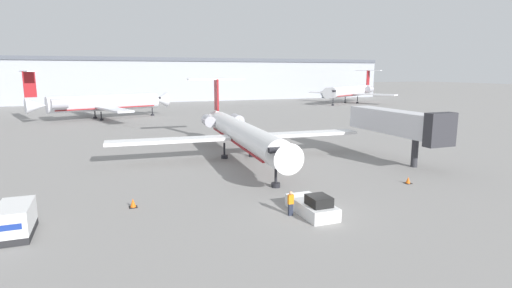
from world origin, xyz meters
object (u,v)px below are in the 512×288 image
object	(u,v)px
traffic_cone_left	(133,203)
luggage_cart	(15,220)
worker_near_tug	(291,203)
traffic_cone_right	(408,180)
airplane_parked_far_left	(101,103)
jet_bridge	(398,123)
pushback_tug	(312,206)
airplane_main	(240,132)
airplane_parked_far_right	(351,91)

from	to	relation	value
traffic_cone_left	luggage_cart	bearing A→B (deg)	-158.35
worker_near_tug	traffic_cone_right	world-z (taller)	worker_near_tug
traffic_cone_right	airplane_parked_far_left	bearing A→B (deg)	112.29
worker_near_tug	traffic_cone_right	distance (m)	14.25
luggage_cart	jet_bridge	world-z (taller)	jet_bridge
pushback_tug	traffic_cone_left	xyz separation A→B (m)	(-12.05, 6.10, -0.25)
airplane_main	jet_bridge	bearing A→B (deg)	-25.02
airplane_main	luggage_cart	distance (m)	26.09
traffic_cone_left	airplane_parked_far_left	world-z (taller)	airplane_parked_far_left
airplane_parked_far_right	airplane_parked_far_left	bearing A→B (deg)	-166.41
traffic_cone_right	airplane_main	bearing A→B (deg)	125.55
traffic_cone_right	pushback_tug	bearing A→B (deg)	-162.38
pushback_tug	traffic_cone_right	world-z (taller)	pushback_tug
pushback_tug	traffic_cone_right	bearing A→B (deg)	17.62
pushback_tug	luggage_cart	xyz separation A→B (m)	(-19.30, 3.22, 0.42)
airplane_main	traffic_cone_right	xyz separation A→B (m)	(11.10, -15.53, -2.92)
traffic_cone_right	jet_bridge	distance (m)	10.35
luggage_cart	airplane_parked_far_right	xyz separation A→B (m)	(80.87, 83.00, 2.87)
traffic_cone_left	jet_bridge	world-z (taller)	jet_bridge
pushback_tug	worker_near_tug	xyz separation A→B (m)	(-1.62, 0.25, 0.37)
airplane_parked_far_left	airplane_parked_far_right	world-z (taller)	airplane_parked_far_right
worker_near_tug	airplane_parked_far_left	distance (m)	68.87
airplane_parked_far_right	luggage_cart	bearing A→B (deg)	-134.26
worker_near_tug	airplane_parked_far_left	world-z (taller)	airplane_parked_far_left
luggage_cart	traffic_cone_left	size ratio (longest dim) A/B	5.41
worker_near_tug	traffic_cone_right	bearing A→B (deg)	14.68
traffic_cone_right	airplane_parked_far_right	size ratio (longest dim) A/B	0.02
pushback_tug	traffic_cone_left	size ratio (longest dim) A/B	6.73
airplane_parked_far_right	jet_bridge	size ratio (longest dim) A/B	2.02
luggage_cart	pushback_tug	bearing A→B (deg)	-9.48
jet_bridge	pushback_tug	bearing A→B (deg)	-145.85
traffic_cone_left	traffic_cone_right	bearing A→B (deg)	-5.29
traffic_cone_right	airplane_parked_far_right	world-z (taller)	airplane_parked_far_right
pushback_tug	jet_bridge	xyz separation A→B (m)	(17.36, 11.78, 3.87)
luggage_cart	airplane_parked_far_left	bearing A→B (deg)	85.41
traffic_cone_left	airplane_parked_far_left	bearing A→B (deg)	91.90
worker_near_tug	jet_bridge	bearing A→B (deg)	31.27
worker_near_tug	jet_bridge	world-z (taller)	jet_bridge
worker_near_tug	airplane_parked_far_left	bearing A→B (deg)	100.46
luggage_cart	airplane_parked_far_left	xyz separation A→B (m)	(5.20, 64.70, 2.54)
pushback_tug	luggage_cart	distance (m)	19.57
pushback_tug	airplane_parked_far_right	xyz separation A→B (m)	(61.57, 86.22, 3.30)
traffic_cone_left	pushback_tug	bearing A→B (deg)	-26.85
airplane_main	airplane_parked_far_right	bearing A→B (deg)	47.84
traffic_cone_left	airplane_parked_far_right	xyz separation A→B (m)	(73.63, 80.12, 3.55)
airplane_parked_far_left	jet_bridge	bearing A→B (deg)	-60.73
airplane_main	jet_bridge	size ratio (longest dim) A/B	2.12
traffic_cone_left	jet_bridge	distance (m)	30.24
pushback_tug	worker_near_tug	bearing A→B (deg)	171.15
pushback_tug	airplane_parked_far_left	xyz separation A→B (m)	(-14.11, 67.93, 2.96)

